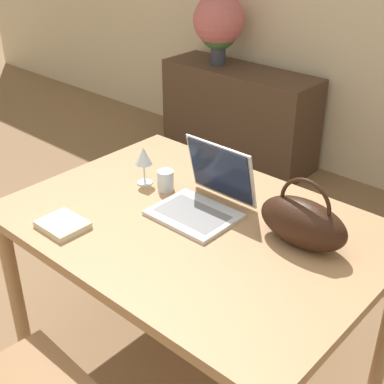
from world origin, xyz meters
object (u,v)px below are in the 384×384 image
drinking_glass (165,180)px  wine_glass (144,158)px  laptop (206,194)px  flower_vase (219,24)px  handbag (303,222)px

drinking_glass → wine_glass: size_ratio=0.52×
laptop → flower_vase: size_ratio=0.61×
wine_glass → flower_vase: flower_vase is taller
wine_glass → handbag: size_ratio=0.50×
laptop → wine_glass: laptop is taller
laptop → handbag: bearing=5.9°
laptop → drinking_glass: laptop is taller
laptop → handbag: size_ratio=0.96×
wine_glass → handbag: handbag is taller
flower_vase → handbag: bearing=-43.8°
handbag → flower_vase: size_ratio=0.64×
drinking_glass → wine_glass: wine_glass is taller
laptop → handbag: 0.40m
laptop → handbag: same height
drinking_glass → handbag: 0.62m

